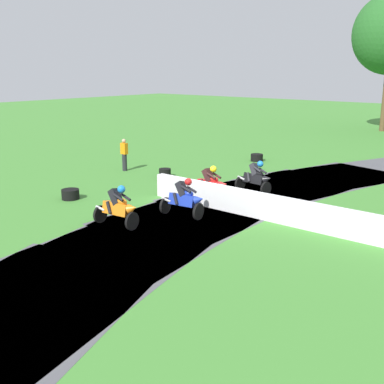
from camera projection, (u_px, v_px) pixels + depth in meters
ground_plane at (215, 208)px, 17.88m from camera, size 120.00×120.00×0.00m
track_asphalt at (233, 212)px, 17.38m from camera, size 8.13×29.56×0.01m
safety_barrier at (366, 228)px, 14.26m from camera, size 17.02×0.39×0.90m
motorcycle_lead_black at (256, 178)px, 19.95m from camera, size 1.71×0.94×1.43m
motorcycle_chase_red at (211, 184)px, 18.78m from camera, size 1.68×0.70×1.42m
motorcycle_trailing_blue at (185, 199)px, 16.72m from camera, size 1.67×0.90×1.43m
motorcycle_fourth_orange at (118, 207)px, 15.67m from camera, size 1.68×0.85×1.43m
tire_stack_near at (257, 158)px, 26.88m from camera, size 0.68×0.68×0.40m
tire_stack_mid_a at (165, 173)px, 22.97m from camera, size 0.57×0.57×0.40m
tire_stack_mid_b at (70, 194)px, 19.04m from camera, size 0.70×0.70×0.40m
track_marshal at (124, 155)px, 24.21m from camera, size 0.34×0.24×1.63m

